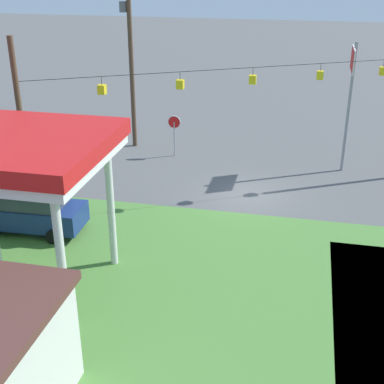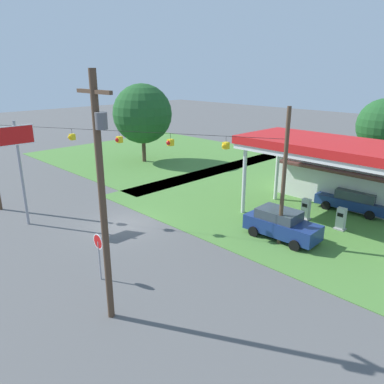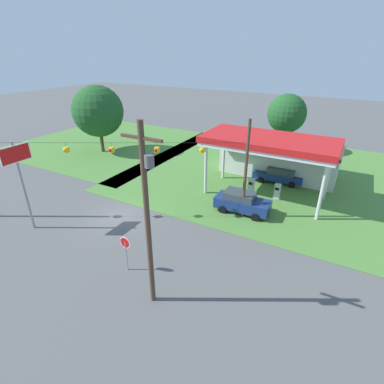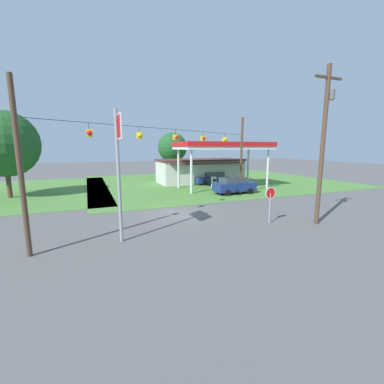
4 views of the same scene
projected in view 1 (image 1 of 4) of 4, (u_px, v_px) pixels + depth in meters
ground_plane at (247, 196)px, 26.96m from camera, size 160.00×160.00×0.00m
car_at_pumps_front at (32, 211)px, 23.17m from camera, size 4.72×2.21×1.87m
stop_sign_roadside at (174, 127)px, 31.61m from camera, size 0.80×0.08×2.50m
stop_sign_overhead at (351, 80)px, 28.11m from camera, size 0.22×2.28×7.08m
utility_pole_main at (130, 55)px, 31.75m from camera, size 2.20×0.44×10.20m
signal_span_gantry at (251, 107)px, 25.10m from camera, size 18.43×10.24×8.25m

